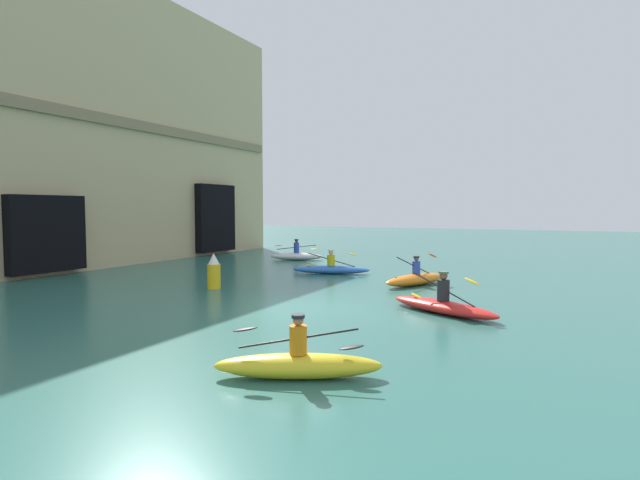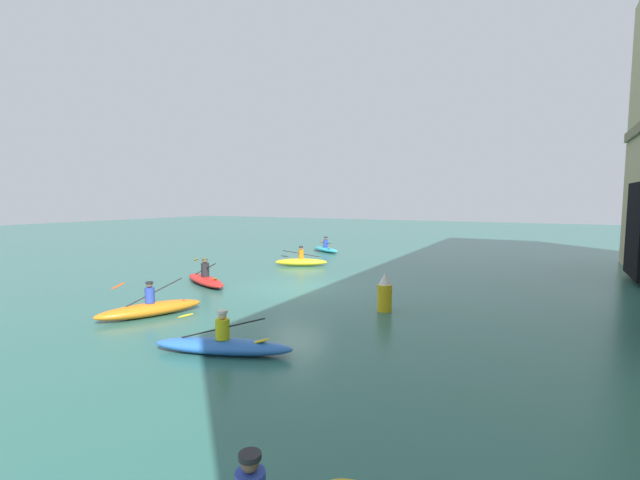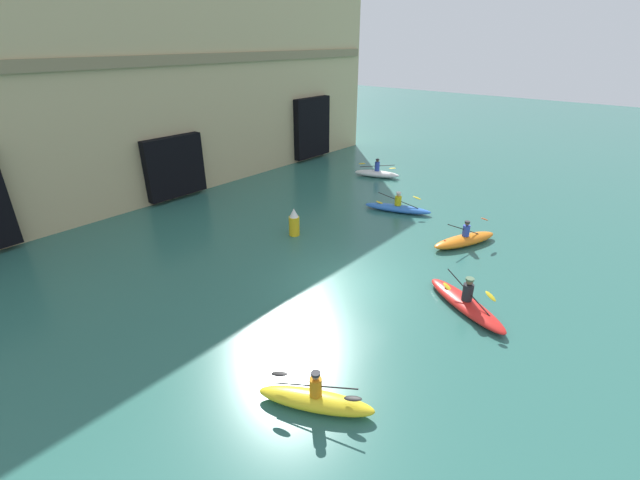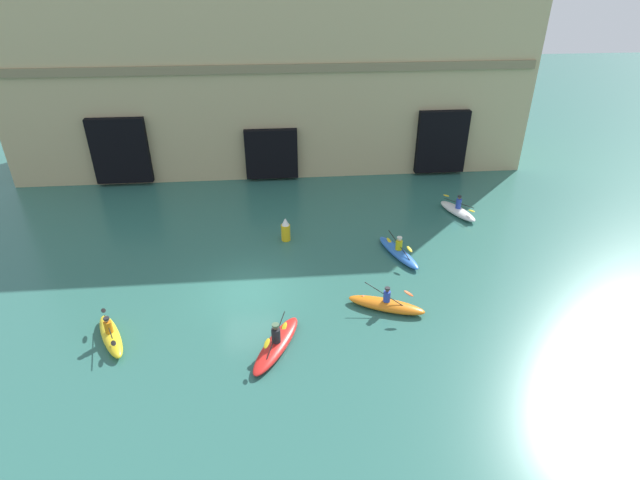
# 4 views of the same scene
# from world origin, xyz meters

# --- Properties ---
(ground_plane) EXTENTS (120.00, 120.00, 0.00)m
(ground_plane) POSITION_xyz_m (0.00, 0.00, 0.00)
(ground_plane) COLOR #2D665B
(kayak_red) EXTENTS (2.33, 3.54, 1.18)m
(kayak_red) POSITION_xyz_m (1.22, -3.91, 0.22)
(kayak_red) COLOR red
(kayak_red) RESTS_ON ground
(kayak_white) EXTENTS (1.81, 3.03, 1.19)m
(kayak_white) POSITION_xyz_m (11.96, 6.70, 0.25)
(kayak_white) COLOR white
(kayak_white) RESTS_ON ground
(kayak_blue) EXTENTS (1.81, 3.50, 1.07)m
(kayak_blue) POSITION_xyz_m (7.45, 2.44, 0.22)
(kayak_blue) COLOR blue
(kayak_blue) RESTS_ON ground
(kayak_yellow) EXTENTS (1.87, 2.90, 1.11)m
(kayak_yellow) POSITION_xyz_m (-5.25, -2.83, 0.25)
(kayak_yellow) COLOR yellow
(kayak_yellow) RESTS_ON ground
(kayak_orange) EXTENTS (3.35, 2.07, 1.19)m
(kayak_orange) POSITION_xyz_m (5.92, -1.85, 0.24)
(kayak_orange) COLOR orange
(kayak_orange) RESTS_ON ground
(marker_buoy) EXTENTS (0.48, 0.48, 1.30)m
(marker_buoy) POSITION_xyz_m (1.85, 4.57, 0.61)
(marker_buoy) COLOR yellow
(marker_buoy) RESTS_ON ground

